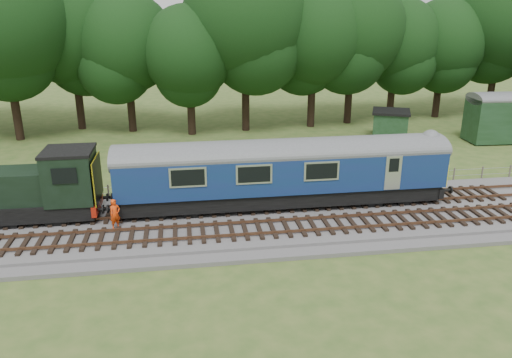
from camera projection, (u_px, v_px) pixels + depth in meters
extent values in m
plane|color=#37561F|center=(215.00, 225.00, 26.40)|extent=(120.00, 120.00, 0.00)
cube|color=#4C4C4F|center=(215.00, 222.00, 26.34)|extent=(70.00, 7.00, 0.35)
cube|color=brown|center=(214.00, 212.00, 26.87)|extent=(66.50, 0.07, 0.14)
cube|color=brown|center=(212.00, 202.00, 28.21)|extent=(66.50, 0.07, 0.14)
cube|color=brown|center=(218.00, 236.00, 24.07)|extent=(66.50, 0.07, 0.14)
cube|color=brown|center=(216.00, 224.00, 25.41)|extent=(66.50, 0.07, 0.14)
cube|color=black|center=(282.00, 194.00, 27.90)|extent=(17.46, 2.52, 0.85)
cube|color=navy|center=(283.00, 169.00, 27.43)|extent=(18.00, 2.80, 2.05)
cube|color=yellow|center=(435.00, 168.00, 28.82)|extent=(0.06, 2.74, 1.30)
cube|color=black|center=(384.00, 191.00, 28.81)|extent=(2.60, 2.00, 0.55)
cube|color=black|center=(174.00, 203.00, 27.13)|extent=(2.60, 2.00, 0.55)
cube|color=black|center=(11.00, 209.00, 25.90)|extent=(8.73, 2.39, 0.85)
cube|color=black|center=(71.00, 176.00, 25.80)|extent=(2.40, 2.55, 2.60)
cube|color=#A51C0C|center=(98.00, 204.00, 26.50)|extent=(0.25, 2.60, 0.55)
cube|color=yellow|center=(97.00, 179.00, 26.06)|extent=(0.06, 2.55, 2.30)
imported|color=#FD430D|center=(115.00, 214.00, 24.94)|extent=(0.69, 0.65, 1.58)
cube|color=#173418|center=(390.00, 126.00, 43.04)|extent=(3.69, 3.69, 2.35)
cube|color=black|center=(391.00, 112.00, 42.62)|extent=(4.06, 4.06, 0.19)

